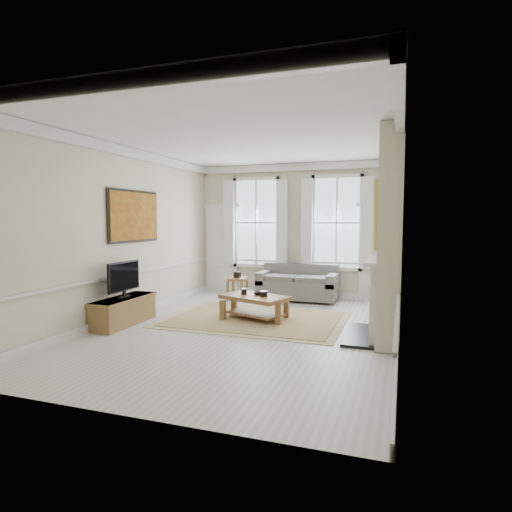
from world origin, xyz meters
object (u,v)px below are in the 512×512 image
at_px(side_table, 237,282).
at_px(tv_stand, 124,311).
at_px(sofa, 298,285).
at_px(coffee_table, 255,300).

bearing_deg(side_table, tv_stand, -109.87).
bearing_deg(side_table, sofa, 18.47).
distance_m(coffee_table, tv_stand, 2.52).
relative_size(sofa, side_table, 3.41).
relative_size(coffee_table, tv_stand, 1.01).
relative_size(side_table, tv_stand, 0.38).
relative_size(side_table, coffee_table, 0.38).
height_order(sofa, side_table, sofa).
xyz_separation_m(sofa, coffee_table, (-0.33, -2.34, 0.04)).
distance_m(sofa, side_table, 1.51).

